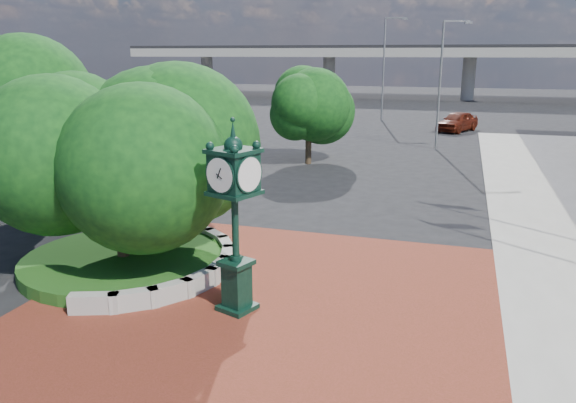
% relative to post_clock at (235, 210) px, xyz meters
% --- Properties ---
extents(ground, '(200.00, 200.00, 0.00)m').
position_rel_post_clock_xyz_m(ground, '(0.50, 1.76, -2.69)').
color(ground, black).
rests_on(ground, ground).
extents(plaza, '(12.00, 12.00, 0.04)m').
position_rel_post_clock_xyz_m(plaza, '(0.50, 0.76, -2.67)').
color(plaza, maroon).
rests_on(plaza, ground).
extents(planter_wall, '(2.96, 6.77, 0.54)m').
position_rel_post_clock_xyz_m(planter_wall, '(-2.21, 1.76, -2.42)').
color(planter_wall, '#9E9B93').
rests_on(planter_wall, ground).
extents(grass_bed, '(6.10, 6.10, 0.40)m').
position_rel_post_clock_xyz_m(grass_bed, '(-4.50, 1.76, -2.49)').
color(grass_bed, '#154B17').
rests_on(grass_bed, ground).
extents(overpass, '(90.00, 12.00, 7.50)m').
position_rel_post_clock_xyz_m(overpass, '(0.29, 71.76, 3.85)').
color(overpass, '#9E9B93').
rests_on(overpass, ground).
extents(tree_planter, '(5.20, 5.20, 6.33)m').
position_rel_post_clock_xyz_m(tree_planter, '(-4.50, 1.76, 1.03)').
color(tree_planter, '#38281C').
rests_on(tree_planter, ground).
extents(tree_northwest, '(5.60, 5.60, 6.93)m').
position_rel_post_clock_xyz_m(tree_northwest, '(-12.50, 6.76, 1.43)').
color(tree_northwest, '#38281C').
rests_on(tree_northwest, ground).
extents(tree_street, '(4.40, 4.40, 5.45)m').
position_rel_post_clock_xyz_m(tree_street, '(-3.50, 19.76, 0.55)').
color(tree_street, '#38281C').
rests_on(tree_street, ground).
extents(post_clock, '(1.25, 1.25, 4.90)m').
position_rel_post_clock_xyz_m(post_clock, '(0.00, 0.00, 0.00)').
color(post_clock, black).
rests_on(post_clock, ground).
extents(parked_car, '(3.79, 5.31, 1.68)m').
position_rel_post_clock_xyz_m(parked_car, '(4.76, 37.38, -1.85)').
color(parked_car, '#4E160B').
rests_on(parked_car, ground).
extents(street_lamp_near, '(1.86, 0.73, 8.52)m').
position_rel_post_clock_xyz_m(street_lamp_near, '(3.73, 27.55, 2.30)').
color(street_lamp_near, slate).
rests_on(street_lamp_near, ground).
extents(street_lamp_far, '(2.18, 0.43, 9.71)m').
position_rel_post_clock_xyz_m(street_lamp_far, '(-2.30, 43.75, 3.00)').
color(street_lamp_far, slate).
rests_on(street_lamp_far, ground).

